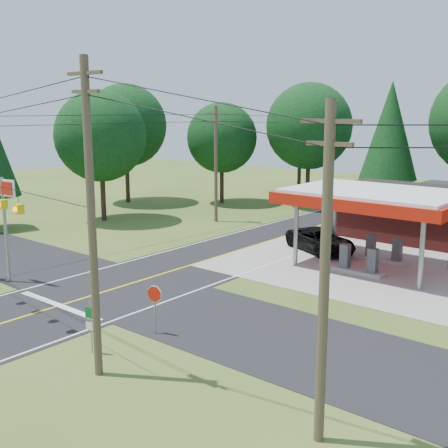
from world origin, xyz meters
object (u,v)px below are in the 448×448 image
Objects in this scene: gas_canopy at (375,200)px; octagonal_stop_sign at (155,298)px; big_stop_sign at (4,206)px; suv_car at (320,240)px.

octagonal_stop_sign is (-2.64, -16.01, -2.60)m from gas_canopy.
big_stop_sign reaches higher than gas_canopy.
big_stop_sign is (-10.16, -17.56, 3.61)m from suv_car.
suv_car is at bearing 59.94° from big_stop_sign.
suv_car is 20.60m from big_stop_sign.
gas_canopy is at bearing -83.41° from suv_car.
octagonal_stop_sign reaches higher than suv_car.
big_stop_sign is at bearing -179.80° from octagonal_stop_sign.
suv_car is at bearing 96.06° from octagonal_stop_sign.
gas_canopy is at bearing 47.60° from big_stop_sign.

